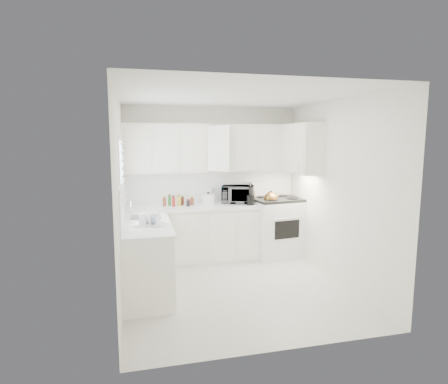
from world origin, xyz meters
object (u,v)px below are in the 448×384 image
object	(u,v)px
stove	(277,219)
utensil_crock	(250,193)
tea_kettle	(271,198)
microwave	(238,192)
dish_rack	(149,218)
rice_cooker	(208,198)

from	to	relation	value
stove	utensil_crock	xyz separation A→B (m)	(-0.53, -0.12, 0.49)
tea_kettle	microwave	xyz separation A→B (m)	(-0.49, 0.31, 0.06)
tea_kettle	microwave	size ratio (longest dim) A/B	0.52
tea_kettle	dish_rack	bearing A→B (deg)	-135.67
stove	rice_cooker	distance (m)	1.28
microwave	utensil_crock	world-z (taller)	utensil_crock
stove	tea_kettle	world-z (taller)	stove
microwave	stove	bearing A→B (deg)	5.30
rice_cooker	dish_rack	size ratio (longest dim) A/B	0.62
tea_kettle	dish_rack	distance (m)	2.33
utensil_crock	dish_rack	size ratio (longest dim) A/B	1.13
rice_cooker	dish_rack	xyz separation A→B (m)	(-1.04, -1.33, -0.01)
dish_rack	stove	bearing A→B (deg)	42.03
stove	utensil_crock	world-z (taller)	utensil_crock
tea_kettle	rice_cooker	distance (m)	1.06
microwave	dish_rack	world-z (taller)	microwave
tea_kettle	utensil_crock	distance (m)	0.36
stove	tea_kettle	size ratio (longest dim) A/B	4.63
microwave	rice_cooker	distance (m)	0.54
stove	rice_cooker	xyz separation A→B (m)	(-1.21, 0.10, 0.40)
microwave	rice_cooker	world-z (taller)	microwave
microwave	rice_cooker	size ratio (longest dim) A/B	2.51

